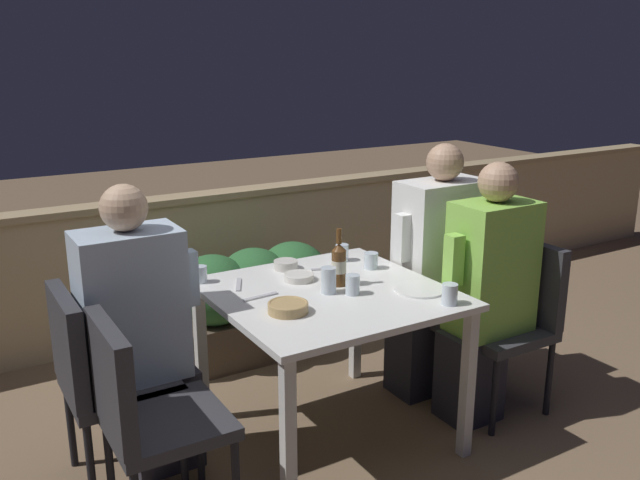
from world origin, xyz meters
TOP-DOWN VIEW (x-y plane):
  - ground_plane at (0.00, 0.00)m, footprint 16.00×16.00m
  - parapet_wall at (0.00, 1.58)m, footprint 9.00×0.18m
  - dining_table at (0.00, 0.00)m, footprint 1.00×0.99m
  - planter_hedge at (0.10, 1.00)m, footprint 0.95×0.47m
  - chair_left_near at (-0.93, -0.20)m, footprint 0.44×0.44m
  - chair_left_far at (-1.00, 0.19)m, footprint 0.44×0.44m
  - person_blue_shirt at (-0.80, 0.19)m, footprint 0.49×0.26m
  - chair_right_near at (0.96, -0.21)m, footprint 0.44×0.44m
  - person_green_blouse at (0.77, -0.21)m, footprint 0.48×0.26m
  - chair_right_far at (0.94, 0.14)m, footprint 0.44×0.44m
  - person_white_polo at (0.74, 0.14)m, footprint 0.51×0.26m
  - beer_bottle at (0.08, 0.04)m, footprint 0.07×0.07m
  - plate_0 at (0.36, -0.21)m, footprint 0.23×0.23m
  - bowl_0 at (-0.02, 0.38)m, footprint 0.12×0.12m
  - bowl_1 at (-0.28, -0.13)m, footprint 0.17×0.17m
  - bowl_2 at (-0.04, 0.20)m, footprint 0.14×0.14m
  - glass_cup_0 at (-0.45, 0.40)m, footprint 0.06×0.06m
  - glass_cup_1 at (0.30, 0.35)m, footprint 0.07×0.07m
  - glass_cup_2 at (0.35, -0.41)m, footprint 0.07×0.07m
  - glass_cup_3 at (-0.01, -0.02)m, footprint 0.07×0.07m
  - glass_cup_4 at (0.35, 0.17)m, footprint 0.07×0.07m
  - glass_cup_5 at (0.07, -0.09)m, footprint 0.06×0.06m
  - fork_0 at (0.16, 0.27)m, footprint 0.17×0.07m
  - fork_1 at (-0.32, 0.28)m, footprint 0.09×0.16m
  - fork_2 at (-0.30, 0.08)m, footprint 0.17×0.03m
  - potted_plant at (1.31, 0.79)m, footprint 0.34×0.34m

SIDE VIEW (x-z plane):
  - ground_plane at x=0.00m, z-range 0.00..0.00m
  - planter_hedge at x=0.10m, z-range 0.04..0.70m
  - potted_plant at x=1.31m, z-range 0.07..0.72m
  - parapet_wall at x=0.00m, z-range 0.01..0.91m
  - chair_left_near at x=-0.93m, z-range 0.09..0.96m
  - chair_left_far at x=-1.00m, z-range 0.09..0.96m
  - chair_right_near at x=0.96m, z-range 0.09..0.96m
  - chair_right_far at x=0.94m, z-range 0.09..0.96m
  - person_blue_shirt at x=-0.80m, z-range 0.00..1.28m
  - person_green_blouse at x=0.77m, z-range 0.01..1.29m
  - dining_table at x=0.00m, z-range 0.28..1.02m
  - person_white_polo at x=0.74m, z-range 0.00..1.33m
  - fork_0 at x=0.16m, z-range 0.74..0.75m
  - fork_1 at x=-0.32m, z-range 0.74..0.75m
  - fork_2 at x=-0.30m, z-range 0.74..0.75m
  - plate_0 at x=0.36m, z-range 0.74..0.75m
  - bowl_2 at x=-0.04m, z-range 0.74..0.77m
  - bowl_0 at x=-0.02m, z-range 0.74..0.79m
  - bowl_1 at x=-0.28m, z-range 0.74..0.79m
  - glass_cup_0 at x=-0.45m, z-range 0.74..0.82m
  - glass_cup_4 at x=0.35m, z-range 0.74..0.82m
  - glass_cup_1 at x=0.30m, z-range 0.74..0.83m
  - glass_cup_5 at x=0.07m, z-range 0.74..0.83m
  - glass_cup_2 at x=0.35m, z-range 0.74..0.83m
  - glass_cup_3 at x=-0.01m, z-range 0.74..0.86m
  - beer_bottle at x=0.08m, z-range 0.71..0.98m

